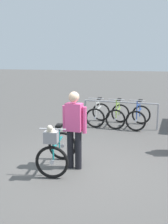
# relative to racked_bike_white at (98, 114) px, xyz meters

# --- Properties ---
(ground_plane) EXTENTS (80.00, 80.00, 0.00)m
(ground_plane) POSITION_rel_racked_bike_white_xyz_m (0.52, -3.99, -0.37)
(ground_plane) COLOR #514F4C
(bike_rack_rail) EXTENTS (2.50, 0.22, 0.88)m
(bike_rack_rail) POSITION_rel_racked_bike_white_xyz_m (0.79, -0.23, 0.27)
(bike_rack_rail) COLOR #99999E
(bike_rack_rail) RESTS_ON ground
(racked_bike_white) EXTENTS (0.67, 1.10, 0.97)m
(racked_bike_white) POSITION_rel_racked_bike_white_xyz_m (0.00, 0.00, 0.00)
(racked_bike_white) COLOR black
(racked_bike_white) RESTS_ON ground
(racked_bike_lime) EXTENTS (0.68, 1.13, 0.98)m
(racked_bike_lime) POSITION_rel_racked_bike_white_xyz_m (0.70, -0.05, 0.00)
(racked_bike_lime) COLOR black
(racked_bike_lime) RESTS_ON ground
(racked_bike_blue) EXTENTS (0.77, 1.16, 0.97)m
(racked_bike_blue) POSITION_rel_racked_bike_white_xyz_m (1.40, -0.09, 0.00)
(racked_bike_blue) COLOR black
(racked_bike_blue) RESTS_ON ground
(featured_bicycle) EXTENTS (0.81, 1.24, 1.09)m
(featured_bicycle) POSITION_rel_racked_bike_white_xyz_m (0.03, -4.19, 0.12)
(featured_bicycle) COLOR black
(featured_bicycle) RESTS_ON ground
(person_with_featured_bike) EXTENTS (0.53, 0.23, 1.64)m
(person_with_featured_bike) POSITION_rel_racked_bike_white_xyz_m (0.36, -3.96, 0.54)
(person_with_featured_bike) COLOR black
(person_with_featured_bike) RESTS_ON ground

